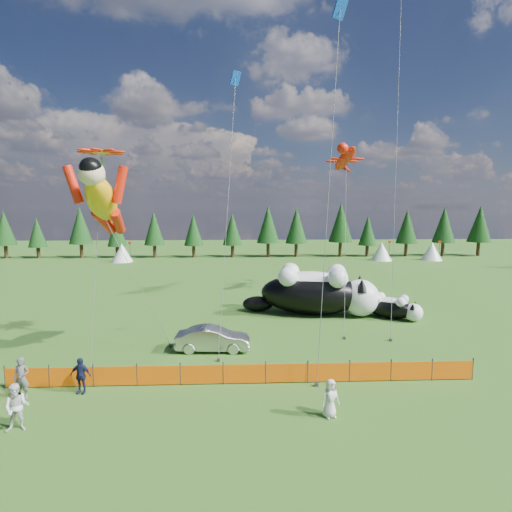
{
  "coord_description": "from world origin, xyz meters",
  "views": [
    {
      "loc": [
        -0.22,
        -20.94,
        8.29
      ],
      "look_at": [
        0.84,
        4.0,
        5.22
      ],
      "focal_mm": 28.0,
      "sensor_mm": 36.0,
      "label": 1
    }
  ],
  "objects": [
    {
      "name": "tree_line",
      "position": [
        0.0,
        45.0,
        4.0
      ],
      "size": [
        90.0,
        4.0,
        8.0
      ],
      "primitive_type": null,
      "color": "black",
      "rests_on": "ground"
    },
    {
      "name": "spectator_a",
      "position": [
        -9.7,
        -3.99,
        0.91
      ],
      "size": [
        0.67,
        0.44,
        1.82
      ],
      "primitive_type": "imported",
      "rotation": [
        0.0,
        0.0,
        -0.0
      ],
      "color": "#545458",
      "rests_on": "ground"
    },
    {
      "name": "cat_large",
      "position": [
        5.84,
        9.16,
        1.82
      ],
      "size": [
        10.49,
        5.27,
        3.82
      ],
      "rotation": [
        0.0,
        0.0,
        -0.21
      ],
      "color": "black",
      "rests_on": "ground"
    },
    {
      "name": "ground",
      "position": [
        0.0,
        0.0,
        0.0
      ],
      "size": [
        160.0,
        160.0,
        0.0
      ],
      "primitive_type": "plane",
      "color": "#153B0A",
      "rests_on": "ground"
    },
    {
      "name": "festival_tents",
      "position": [
        11.0,
        40.0,
        1.4
      ],
      "size": [
        50.0,
        3.2,
        2.8
      ],
      "primitive_type": null,
      "color": "white",
      "rests_on": "ground"
    },
    {
      "name": "diamond_kite_a",
      "position": [
        -0.43,
        4.12,
        15.4
      ],
      "size": [
        1.58,
        4.96,
        17.02
      ],
      "color": "#0B40AA",
      "rests_on": "ground"
    },
    {
      "name": "cat_small",
      "position": [
        11.21,
        7.73,
        0.85
      ],
      "size": [
        4.33,
        3.56,
        1.79
      ],
      "rotation": [
        0.0,
        0.0,
        -0.62
      ],
      "color": "black",
      "rests_on": "ground"
    },
    {
      "name": "flower_kite",
      "position": [
        -7.64,
        1.4,
        11.09
      ],
      "size": [
        2.84,
        4.08,
        11.43
      ],
      "color": "red",
      "rests_on": "ground"
    },
    {
      "name": "gecko_kite",
      "position": [
        9.1,
        14.48,
        12.48
      ],
      "size": [
        4.63,
        14.65,
        16.97
      ],
      "color": "red",
      "rests_on": "ground"
    },
    {
      "name": "car",
      "position": [
        -1.77,
        1.49,
        0.7
      ],
      "size": [
        4.31,
        1.64,
        1.4
      ],
      "primitive_type": "imported",
      "rotation": [
        0.0,
        0.0,
        1.53
      ],
      "color": "#B9B8BE",
      "rests_on": "ground"
    },
    {
      "name": "spectator_c",
      "position": [
        -7.34,
        -3.6,
        0.82
      ],
      "size": [
        1.02,
        0.62,
        1.63
      ],
      "primitive_type": "imported",
      "rotation": [
        0.0,
        0.0,
        -0.15
      ],
      "color": "#141939",
      "rests_on": "ground"
    },
    {
      "name": "diamond_kite_c",
      "position": [
        4.17,
        -2.71,
        16.16
      ],
      "size": [
        1.47,
        1.16,
        17.65
      ],
      "color": "#0B40AA",
      "rests_on": "ground"
    },
    {
      "name": "spectator_b",
      "position": [
        -8.49,
        -6.61,
        0.91
      ],
      "size": [
        0.96,
        0.66,
        1.82
      ],
      "primitive_type": "imported",
      "rotation": [
        0.0,
        0.0,
        0.17
      ],
      "color": "silver",
      "rests_on": "ground"
    },
    {
      "name": "spectator_e",
      "position": [
        3.35,
        -6.12,
        0.78
      ],
      "size": [
        0.87,
        0.69,
        1.55
      ],
      "primitive_type": "imported",
      "rotation": [
        0.0,
        0.0,
        0.3
      ],
      "color": "silver",
      "rests_on": "ground"
    },
    {
      "name": "diamond_kite_b",
      "position": [
        11.51,
        9.26,
        23.09
      ],
      "size": [
        2.99,
        7.64,
        26.02
      ],
      "color": "#0EA8A0",
      "rests_on": "ground"
    },
    {
      "name": "safety_fence",
      "position": [
        0.0,
        -3.0,
        0.5
      ],
      "size": [
        22.06,
        0.06,
        1.1
      ],
      "color": "#262626",
      "rests_on": "ground"
    },
    {
      "name": "superhero_kite",
      "position": [
        -7.14,
        -0.34,
        8.65
      ],
      "size": [
        5.42,
        5.38,
        11.14
      ],
      "color": "#F3A30C",
      "rests_on": "ground"
    }
  ]
}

